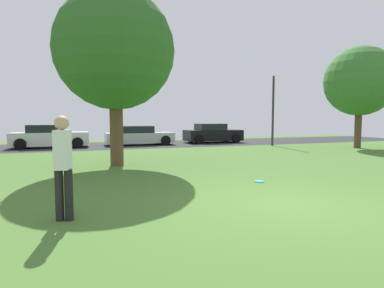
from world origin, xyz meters
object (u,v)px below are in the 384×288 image
person_bystander (63,162)px  parked_car_white (50,137)px  parked_car_black (213,134)px  parked_car_silver (139,136)px  street_lamp_post (273,111)px  oak_tree_center (115,51)px  oak_tree_left (360,81)px  frisbee_disc (259,181)px

person_bystander → parked_car_white: 15.18m
parked_car_white → parked_car_black: bearing=1.9°
parked_car_silver → street_lamp_post: (8.07, -3.60, 1.66)m
person_bystander → street_lamp_post: (12.23, 11.69, 1.24)m
oak_tree_center → parked_car_white: bearing=108.5°
parked_car_black → person_bystander: bearing=-121.9°
parked_car_black → street_lamp_post: size_ratio=0.92×
oak_tree_left → frisbee_disc: (-11.05, -6.77, -3.94)m
parked_car_black → parked_car_silver: bearing=-177.9°
oak_tree_center → oak_tree_left: size_ratio=1.08×
oak_tree_center → person_bystander: size_ratio=3.58×
parked_car_silver → frisbee_disc: bearing=-86.6°
oak_tree_left → parked_car_black: bearing=132.4°
person_bystander → oak_tree_left: bearing=-46.6°
person_bystander → parked_car_black: 18.24m
parked_car_white → oak_tree_left: bearing=-20.9°
parked_car_white → parked_car_silver: size_ratio=0.98×
oak_tree_center → parked_car_black: bearing=48.9°
person_bystander → street_lamp_post: bearing=-30.8°
person_bystander → oak_tree_center: bearing=0.9°
person_bystander → parked_car_white: bearing=20.4°
person_bystander → street_lamp_post: 16.96m
oak_tree_center → parked_car_silver: size_ratio=1.45×
parked_car_white → parked_car_black: parked_car_black is taller
oak_tree_center → person_bystander: (-1.64, -6.31, -3.24)m
oak_tree_center → parked_car_white: (-2.95, 8.80, -3.61)m
frisbee_disc → parked_car_white: parked_car_white is taller
oak_tree_center → parked_car_white: 9.96m
parked_car_silver → parked_car_black: 5.48m
oak_tree_center → oak_tree_left: oak_tree_center is taller
oak_tree_center → frisbee_disc: size_ratio=23.98×
person_bystander → parked_car_silver: person_bystander is taller
street_lamp_post → parked_car_black: bearing=124.3°
oak_tree_center → parked_car_black: 12.70m
frisbee_disc → street_lamp_post: (7.25, 9.97, 2.24)m
parked_car_silver → parked_car_black: (5.48, 0.20, 0.05)m
frisbee_disc → parked_car_black: 14.55m
parked_car_black → street_lamp_post: bearing=-55.7°
parked_car_white → parked_car_black: size_ratio=1.05×
oak_tree_center → oak_tree_left: bearing=8.6°
person_bystander → parked_car_white: (-1.31, 15.11, -0.37)m
parked_car_silver → parked_car_black: bearing=2.1°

